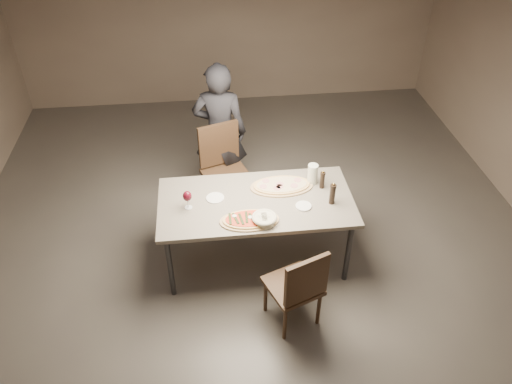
{
  "coord_description": "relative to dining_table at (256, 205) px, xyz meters",
  "views": [
    {
      "loc": [
        -0.41,
        -3.55,
        3.64
      ],
      "look_at": [
        0.0,
        0.0,
        0.85
      ],
      "focal_mm": 35.0,
      "sensor_mm": 36.0,
      "label": 1
    }
  ],
  "objects": [
    {
      "name": "pepper_mill_right",
      "position": [
        0.68,
        -0.11,
        0.16
      ],
      "size": [
        0.06,
        0.06,
        0.23
      ],
      "rotation": [
        0.0,
        0.0,
        -0.13
      ],
      "color": "black",
      "rests_on": "dining_table"
    },
    {
      "name": "room",
      "position": [
        0.0,
        0.0,
        0.71
      ],
      "size": [
        7.0,
        7.0,
        7.0
      ],
      "color": "#56504A",
      "rests_on": "ground"
    },
    {
      "name": "carafe",
      "position": [
        0.57,
        0.21,
        0.16
      ],
      "size": [
        0.1,
        0.1,
        0.2
      ],
      "rotation": [
        0.0,
        0.0,
        0.22
      ],
      "color": "silver",
      "rests_on": "dining_table"
    },
    {
      "name": "chair_far",
      "position": [
        -0.25,
        0.89,
        -0.14
      ],
      "size": [
        0.6,
        0.6,
        0.99
      ],
      "rotation": [
        0.0,
        0.0,
        3.47
      ],
      "color": "#3E291A",
      "rests_on": "ground"
    },
    {
      "name": "chair_near",
      "position": [
        0.26,
        -0.84,
        -0.2
      ],
      "size": [
        0.54,
        0.54,
        0.88
      ],
      "rotation": [
        0.0,
        0.0,
        0.37
      ],
      "color": "#3E291A",
      "rests_on": "ground"
    },
    {
      "name": "pepper_mill_left",
      "position": [
        0.64,
        0.13,
        0.15
      ],
      "size": [
        0.05,
        0.05,
        0.19
      ],
      "rotation": [
        0.0,
        0.0,
        -0.4
      ],
      "color": "black",
      "rests_on": "dining_table"
    },
    {
      "name": "ham_pizza",
      "position": [
        0.27,
        0.18,
        0.07
      ],
      "size": [
        0.6,
        0.33,
        0.04
      ],
      "rotation": [
        0.0,
        0.0,
        0.33
      ],
      "color": "tan",
      "rests_on": "dining_table"
    },
    {
      "name": "diner",
      "position": [
        -0.26,
        1.16,
        0.11
      ],
      "size": [
        0.64,
        0.48,
        1.61
      ],
      "primitive_type": "imported",
      "rotation": [
        0.0,
        0.0,
        2.97
      ],
      "color": "black",
      "rests_on": "ground"
    },
    {
      "name": "bread_basket",
      "position": [
        0.04,
        -0.32,
        0.1
      ],
      "size": [
        0.22,
        0.22,
        0.08
      ],
      "rotation": [
        0.0,
        0.0,
        -0.04
      ],
      "color": "beige",
      "rests_on": "dining_table"
    },
    {
      "name": "side_plate",
      "position": [
        -0.37,
        0.07,
        0.06
      ],
      "size": [
        0.17,
        0.17,
        0.01
      ],
      "rotation": [
        0.0,
        0.0,
        -0.22
      ],
      "color": "white",
      "rests_on": "dining_table"
    },
    {
      "name": "zucchini_pizza",
      "position": [
        -0.09,
        -0.28,
        0.07
      ],
      "size": [
        0.52,
        0.29,
        0.05
      ],
      "rotation": [
        0.0,
        0.0,
        -0.02
      ],
      "color": "tan",
      "rests_on": "dining_table"
    },
    {
      "name": "wine_glass",
      "position": [
        -0.62,
        -0.03,
        0.19
      ],
      "size": [
        0.08,
        0.08,
        0.18
      ],
      "rotation": [
        0.0,
        0.0,
        -0.05
      ],
      "color": "silver",
      "rests_on": "dining_table"
    },
    {
      "name": "dining_table",
      "position": [
        0.0,
        0.0,
        0.0
      ],
      "size": [
        1.8,
        0.9,
        0.75
      ],
      "color": "gray",
      "rests_on": "ground"
    },
    {
      "name": "oil_dish",
      "position": [
        0.42,
        -0.14,
        0.07
      ],
      "size": [
        0.14,
        0.14,
        0.02
      ],
      "rotation": [
        0.0,
        0.0,
        -0.21
      ],
      "color": "white",
      "rests_on": "dining_table"
    }
  ]
}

